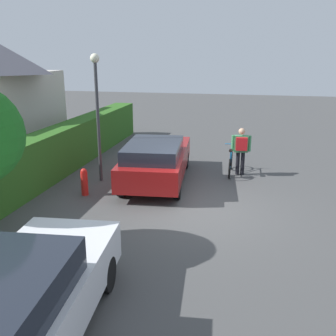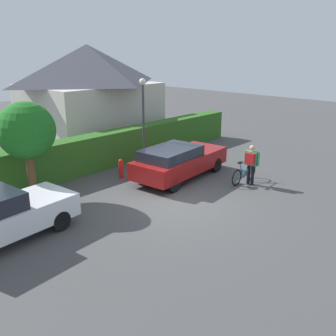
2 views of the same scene
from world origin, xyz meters
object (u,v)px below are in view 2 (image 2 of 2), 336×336
(bicycle, at_px, (244,173))
(fire_hydrant, at_px, (121,168))
(parked_car_far, at_px, (179,161))
(street_lamp, at_px, (143,112))
(tree_kerbside, at_px, (26,131))
(person_rider, at_px, (251,161))

(bicycle, height_order, fire_hydrant, bicycle)
(parked_car_far, xyz_separation_m, street_lamp, (-0.24, 1.80, 1.84))
(tree_kerbside, bearing_deg, person_rider, -36.42)
(bicycle, xyz_separation_m, street_lamp, (-1.67, 4.07, 2.22))
(parked_car_far, relative_size, street_lamp, 1.18)
(person_rider, bearing_deg, bicycle, 75.56)
(bicycle, bearing_deg, street_lamp, 112.29)
(parked_car_far, bearing_deg, person_rider, -62.67)
(fire_hydrant, bearing_deg, bicycle, -52.95)
(parked_car_far, height_order, street_lamp, street_lamp)
(tree_kerbside, distance_m, fire_hydrant, 4.21)
(parked_car_far, xyz_separation_m, person_rider, (1.34, -2.59, 0.22))
(bicycle, height_order, tree_kerbside, tree_kerbside)
(person_rider, relative_size, fire_hydrant, 1.98)
(bicycle, xyz_separation_m, person_rider, (-0.08, -0.33, 0.59))
(parked_car_far, xyz_separation_m, tree_kerbside, (-5.25, 2.27, 1.72))
(parked_car_far, distance_m, person_rider, 2.93)
(parked_car_far, relative_size, person_rider, 2.92)
(parked_car_far, height_order, tree_kerbside, tree_kerbside)
(bicycle, relative_size, fire_hydrant, 2.13)
(person_rider, distance_m, fire_hydrant, 5.28)
(parked_car_far, bearing_deg, tree_kerbside, 156.61)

